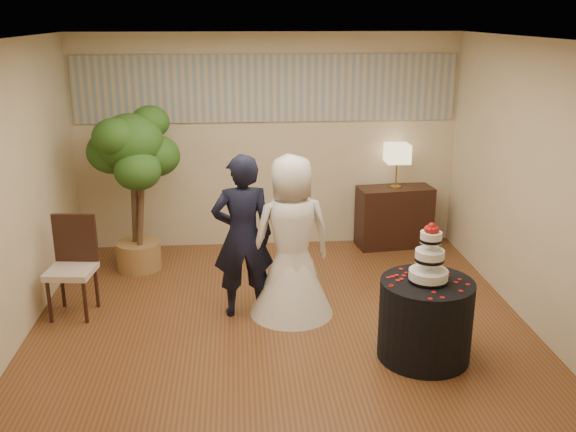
{
  "coord_description": "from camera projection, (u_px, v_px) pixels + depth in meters",
  "views": [
    {
      "loc": [
        -0.4,
        -5.79,
        3.02
      ],
      "look_at": [
        0.1,
        0.4,
        1.05
      ],
      "focal_mm": 40.0,
      "sensor_mm": 36.0,
      "label": 1
    }
  ],
  "objects": [
    {
      "name": "wedding_cake",
      "position": [
        430.0,
        253.0,
        5.6
      ],
      "size": [
        0.35,
        0.35,
        0.55
      ],
      "primitive_type": null,
      "color": "white",
      "rests_on": "cake_table"
    },
    {
      "name": "ficus_tree",
      "position": [
        134.0,
        190.0,
        7.63
      ],
      "size": [
        1.36,
        1.36,
        2.02
      ],
      "primitive_type": null,
      "rotation": [
        0.0,
        0.0,
        -0.71
      ],
      "color": "#2B561B",
      "rests_on": "floor"
    },
    {
      "name": "cake_table",
      "position": [
        425.0,
        320.0,
        5.79
      ],
      "size": [
        0.95,
        0.95,
        0.75
      ],
      "primitive_type": "cylinder",
      "rotation": [
        0.0,
        0.0,
        0.15
      ],
      "color": "black",
      "rests_on": "floor"
    },
    {
      "name": "side_chair",
      "position": [
        71.0,
        268.0,
        6.57
      ],
      "size": [
        0.53,
        0.54,
        1.04
      ],
      "primitive_type": null,
      "rotation": [
        0.0,
        0.0,
        -0.11
      ],
      "color": "black",
      "rests_on": "floor"
    },
    {
      "name": "groom",
      "position": [
        243.0,
        236.0,
        6.51
      ],
      "size": [
        0.66,
        0.47,
        1.71
      ],
      "primitive_type": "imported",
      "rotation": [
        0.0,
        0.0,
        3.24
      ],
      "color": "black",
      "rests_on": "floor"
    },
    {
      "name": "wall_left",
      "position": [
        7.0,
        200.0,
        5.83
      ],
      "size": [
        0.06,
        5.0,
        2.8
      ],
      "primitive_type": "cube",
      "color": "beige",
      "rests_on": "ground"
    },
    {
      "name": "console",
      "position": [
        394.0,
        217.0,
        8.6
      ],
      "size": [
        1.02,
        0.54,
        0.82
      ],
      "primitive_type": "cube",
      "rotation": [
        0.0,
        0.0,
        0.11
      ],
      "color": "black",
      "rests_on": "floor"
    },
    {
      "name": "wall_front",
      "position": [
        311.0,
        312.0,
        3.64
      ],
      "size": [
        5.0,
        0.06,
        2.8
      ],
      "primitive_type": "cube",
      "color": "beige",
      "rests_on": "ground"
    },
    {
      "name": "floor",
      "position": [
        281.0,
        328.0,
        6.44
      ],
      "size": [
        5.0,
        5.0,
        0.0
      ],
      "primitive_type": "cube",
      "color": "brown",
      "rests_on": "ground"
    },
    {
      "name": "bride",
      "position": [
        292.0,
        236.0,
        6.52
      ],
      "size": [
        1.04,
        1.04,
        1.7
      ],
      "primitive_type": "imported",
      "rotation": [
        0.0,
        0.0,
        3.35
      ],
      "color": "white",
      "rests_on": "floor"
    },
    {
      "name": "wall_back",
      "position": [
        268.0,
        142.0,
        8.39
      ],
      "size": [
        5.0,
        0.06,
        2.8
      ],
      "primitive_type": "cube",
      "color": "beige",
      "rests_on": "ground"
    },
    {
      "name": "wall_right",
      "position": [
        538.0,
        188.0,
        6.21
      ],
      "size": [
        0.06,
        5.0,
        2.8
      ],
      "primitive_type": "cube",
      "color": "beige",
      "rests_on": "ground"
    },
    {
      "name": "mural_border",
      "position": [
        267.0,
        89.0,
        8.16
      ],
      "size": [
        4.9,
        0.02,
        0.85
      ],
      "primitive_type": "cube",
      "color": "#A2A499",
      "rests_on": "wall_back"
    },
    {
      "name": "table_lamp",
      "position": [
        397.0,
        166.0,
        8.39
      ],
      "size": [
        0.3,
        0.3,
        0.58
      ],
      "primitive_type": null,
      "color": "#CCB686",
      "rests_on": "console"
    },
    {
      "name": "ceiling",
      "position": [
        280.0,
        39.0,
        5.6
      ],
      "size": [
        5.0,
        5.0,
        0.0
      ],
      "primitive_type": "cube",
      "color": "white",
      "rests_on": "wall_back"
    }
  ]
}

